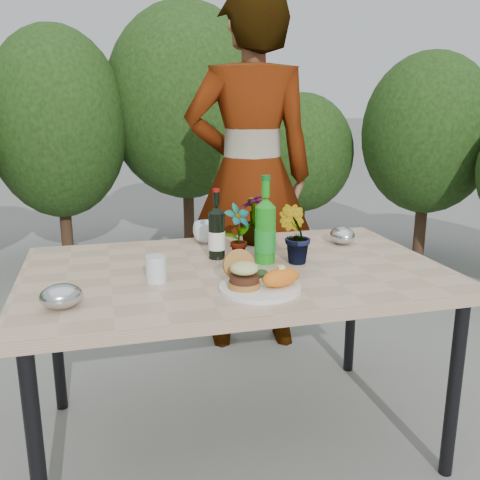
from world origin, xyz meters
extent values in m
plane|color=slate|center=(0.00, 0.00, 0.00)|extent=(80.00, 80.00, 0.00)
cube|color=tan|center=(0.00, 0.00, 0.73)|extent=(1.60, 1.00, 0.04)
cylinder|color=black|center=(-0.72, -0.42, 0.35)|extent=(0.05, 0.05, 0.71)
cylinder|color=black|center=(0.72, -0.42, 0.35)|extent=(0.05, 0.05, 0.71)
cylinder|color=black|center=(-0.72, 0.42, 0.35)|extent=(0.05, 0.05, 0.71)
cylinder|color=black|center=(0.72, 0.42, 0.35)|extent=(0.05, 0.05, 0.71)
cylinder|color=#382316|center=(-0.80, 2.80, 0.21)|extent=(0.10, 0.10, 0.42)
ellipsoid|color=#2A4E1A|center=(-0.80, 2.80, 1.20)|extent=(1.13, 1.13, 1.56)
cylinder|color=#382316|center=(0.30, 3.00, 0.25)|extent=(0.10, 0.10, 0.50)
ellipsoid|color=#2A4E1A|center=(0.30, 3.00, 1.37)|extent=(1.44, 1.44, 1.73)
cylinder|color=#382316|center=(1.30, 2.70, 0.19)|extent=(0.10, 0.10, 0.38)
ellipsoid|color=#2A4E1A|center=(1.30, 2.70, 0.92)|extent=(0.95, 0.95, 1.07)
cylinder|color=#382316|center=(2.20, 2.10, 0.22)|extent=(0.10, 0.10, 0.44)
ellipsoid|color=#2A4E1A|center=(2.20, 2.10, 1.11)|extent=(1.10, 1.10, 1.34)
cylinder|color=white|center=(0.02, -0.27, 0.76)|extent=(0.28, 0.28, 0.01)
cylinder|color=#B7722D|center=(-0.03, -0.27, 0.78)|extent=(0.11, 0.11, 0.02)
cylinder|color=#472314|center=(-0.03, -0.27, 0.80)|extent=(0.10, 0.10, 0.02)
ellipsoid|color=beige|center=(-0.03, -0.27, 0.83)|extent=(0.10, 0.10, 0.04)
cylinder|color=#B7722D|center=(-0.03, -0.19, 0.82)|extent=(0.11, 0.06, 0.11)
ellipsoid|color=orange|center=(0.09, -0.29, 0.80)|extent=(0.17, 0.12, 0.06)
ellipsoid|color=olive|center=(0.02, -0.18, 0.78)|extent=(0.04, 0.04, 0.02)
ellipsoid|color=#193814|center=(0.05, -0.17, 0.78)|extent=(0.06, 0.04, 0.03)
cylinder|color=black|center=(-0.04, 0.14, 0.84)|extent=(0.07, 0.07, 0.19)
cylinder|color=white|center=(-0.04, 0.14, 0.83)|extent=(0.07, 0.07, 0.08)
cone|color=black|center=(-0.04, 0.14, 0.95)|extent=(0.07, 0.07, 0.03)
cylinder|color=black|center=(-0.04, 0.14, 1.00)|extent=(0.03, 0.03, 0.05)
cylinder|color=maroon|center=(-0.04, 0.14, 1.03)|extent=(0.03, 0.03, 0.01)
cylinder|color=#188618|center=(0.13, 0.04, 0.86)|extent=(0.08, 0.08, 0.22)
cylinder|color=#198C26|center=(0.13, 0.04, 0.84)|extent=(0.08, 0.08, 0.09)
cone|color=#188618|center=(0.13, 0.04, 0.99)|extent=(0.08, 0.08, 0.04)
cylinder|color=#188618|center=(0.13, 0.04, 1.05)|extent=(0.03, 0.03, 0.07)
cylinder|color=#0C5919|center=(0.13, 0.04, 1.09)|extent=(0.04, 0.04, 0.02)
cylinder|color=silver|center=(-0.31, -0.09, 0.80)|extent=(0.07, 0.07, 0.09)
imported|color=#26581E|center=(0.05, 0.13, 0.86)|extent=(0.14, 0.12, 0.22)
imported|color=#255D20|center=(0.24, 0.00, 0.86)|extent=(0.16, 0.16, 0.23)
imported|color=#1D501B|center=(0.17, 0.32, 0.86)|extent=(0.18, 0.18, 0.23)
imported|color=silver|center=(-0.03, 0.40, 0.80)|extent=(0.14, 0.14, 0.10)
ellipsoid|color=#B0B3B8|center=(-0.62, -0.27, 0.79)|extent=(0.15, 0.13, 0.08)
ellipsoid|color=silver|center=(0.55, 0.22, 0.79)|extent=(0.11, 0.13, 0.08)
imported|color=#98634C|center=(0.31, 0.90, 0.98)|extent=(0.76, 0.55, 1.95)
camera|label=1|loc=(-0.48, -1.92, 1.37)|focal=40.00mm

